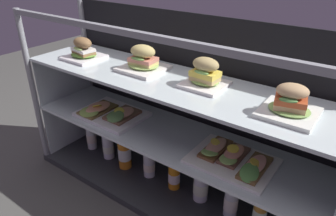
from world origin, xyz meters
The scene contains 21 objects.
ground_plane centered at (0.00, 0.00, -0.01)m, with size 6.00×6.00×0.02m, color #494844.
case_base_deck centered at (0.00, 0.00, 0.02)m, with size 1.56×0.42×0.04m, color #2F3134.
case_frame centered at (0.00, 0.13, 0.49)m, with size 1.56×0.42×0.89m.
riser_lower_tier centered at (0.00, 0.00, 0.19)m, with size 1.50×0.36×0.31m.
shelf_lower_glass centered at (0.00, 0.00, 0.36)m, with size 1.51×0.37×0.01m, color silver.
riser_upper_tier centered at (0.00, 0.00, 0.49)m, with size 1.50×0.36×0.26m.
shelf_upper_glass centered at (0.00, 0.00, 0.63)m, with size 1.51×0.37×0.01m, color silver.
plated_roll_sandwich_far_right centered at (-0.51, -0.02, 0.68)m, with size 0.18×0.18×0.11m.
plated_roll_sandwich_far_left centered at (-0.16, 0.03, 0.68)m, with size 0.20×0.20×0.12m.
plated_roll_sandwich_mid_right centered at (0.16, 0.03, 0.69)m, with size 0.17×0.17×0.12m.
plated_roll_sandwich_near_left_corner centered at (0.52, -0.02, 0.68)m, with size 0.19×0.19×0.11m.
open_sandwich_tray_right_of_center centered at (-0.35, -0.03, 0.38)m, with size 0.34×0.26×0.06m.
open_sandwich_tray_mid_right centered at (0.34, -0.02, 0.38)m, with size 0.34×0.25×0.06m.
juice_bottle_front_left_end centered at (-0.60, 0.02, 0.13)m, with size 0.06×0.06×0.25m.
juice_bottle_back_right centered at (-0.44, 0.01, 0.12)m, with size 0.07×0.07×0.21m.
juice_bottle_front_second centered at (-0.30, 0.00, 0.14)m, with size 0.07×0.07×0.25m.
juice_bottle_back_left centered at (-0.14, 0.02, 0.11)m, with size 0.06×0.06×0.20m.
juice_bottle_front_right_end centered at (0.02, 0.02, 0.12)m, with size 0.06×0.06×0.21m.
juice_bottle_back_center centered at (0.18, 0.03, 0.12)m, with size 0.07×0.07×0.20m.
juice_bottle_tucked_behind centered at (0.34, 0.02, 0.13)m, with size 0.06×0.06×0.23m.
juice_bottle_front_fourth centered at (0.48, 0.00, 0.14)m, with size 0.06×0.06×0.23m.
Camera 1 is at (0.75, -1.03, 1.15)m, focal length 33.74 mm.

